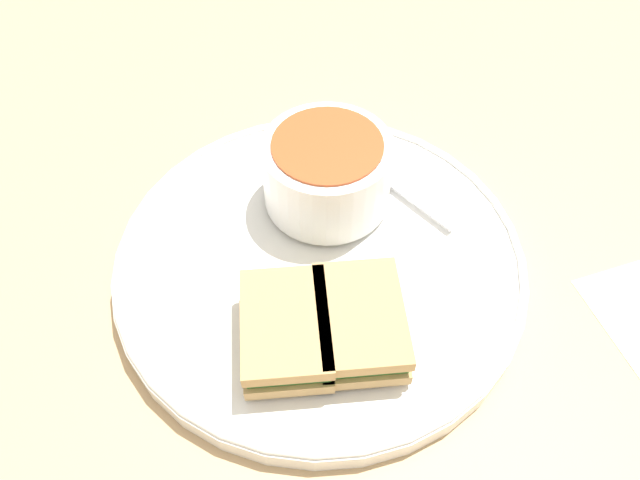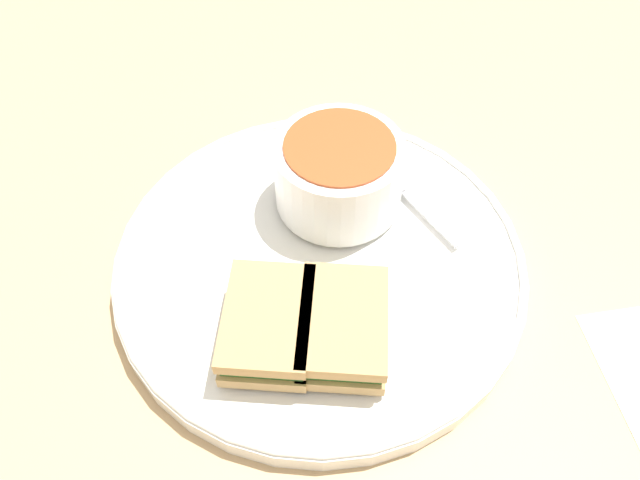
% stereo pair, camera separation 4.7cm
% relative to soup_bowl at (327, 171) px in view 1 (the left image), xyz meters
% --- Properties ---
extents(ground_plane, '(2.40, 2.40, 0.00)m').
position_rel_soup_bowl_xyz_m(ground_plane, '(0.05, -0.03, -0.05)').
color(ground_plane, tan).
extents(plate, '(0.32, 0.32, 0.02)m').
position_rel_soup_bowl_xyz_m(plate, '(0.05, -0.03, -0.04)').
color(plate, white).
rests_on(plate, ground_plane).
extents(soup_bowl, '(0.10, 0.10, 0.06)m').
position_rel_soup_bowl_xyz_m(soup_bowl, '(0.00, 0.00, 0.00)').
color(soup_bowl, white).
rests_on(soup_bowl, plate).
extents(spoon, '(0.10, 0.05, 0.01)m').
position_rel_soup_bowl_xyz_m(spoon, '(-0.00, 0.05, -0.03)').
color(spoon, silver).
rests_on(spoon, plate).
extents(sandwich_half_near, '(0.10, 0.08, 0.03)m').
position_rel_soup_bowl_xyz_m(sandwich_half_near, '(0.11, -0.08, -0.02)').
color(sandwich_half_near, tan).
rests_on(sandwich_half_near, plate).
extents(sandwich_half_far, '(0.10, 0.08, 0.03)m').
position_rel_soup_bowl_xyz_m(sandwich_half_far, '(0.13, -0.03, -0.02)').
color(sandwich_half_far, tan).
rests_on(sandwich_half_far, plate).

